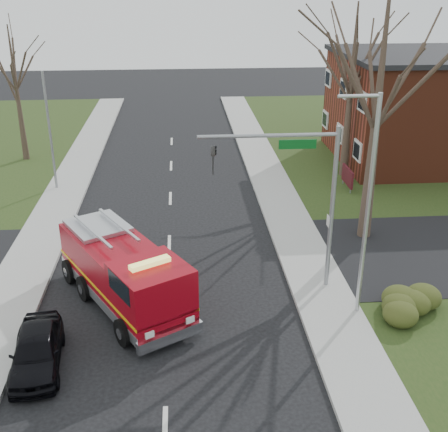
{
  "coord_description": "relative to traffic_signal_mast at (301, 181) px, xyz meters",
  "views": [
    {
      "loc": [
        0.71,
        -18.24,
        11.93
      ],
      "look_at": [
        2.52,
        4.62,
        2.0
      ],
      "focal_mm": 45.0,
      "sensor_mm": 36.0,
      "label": 1
    }
  ],
  "objects": [
    {
      "name": "traffic_signal_mast",
      "position": [
        0.0,
        0.0,
        0.0
      ],
      "size": [
        5.29,
        0.18,
        6.8
      ],
      "color": "gray",
      "rests_on": "ground"
    },
    {
      "name": "sidewalk_left",
      "position": [
        -11.41,
        -1.5,
        -4.63
      ],
      "size": [
        2.4,
        80.0,
        0.15
      ],
      "primitive_type": "cube",
      "color": "gray",
      "rests_on": "ground"
    },
    {
      "name": "hedge_corner",
      "position": [
        3.79,
        -2.5,
        -4.13
      ],
      "size": [
        2.8,
        2.0,
        0.9
      ],
      "primitive_type": "ellipsoid",
      "color": "#354017",
      "rests_on": "lawn_right"
    },
    {
      "name": "utility_pole_far",
      "position": [
        -12.01,
        12.5,
        -1.21
      ],
      "size": [
        0.14,
        0.14,
        7.0
      ],
      "primitive_type": "cylinder",
      "color": "gray",
      "rests_on": "ground"
    },
    {
      "name": "ground",
      "position": [
        -5.21,
        -1.5,
        -4.71
      ],
      "size": [
        120.0,
        120.0,
        0.0
      ],
      "primitive_type": "plane",
      "color": "black",
      "rests_on": "ground"
    },
    {
      "name": "bare_tree_far",
      "position": [
        5.79,
        13.5,
        1.78
      ],
      "size": [
        5.25,
        5.25,
        10.5
      ],
      "color": "#392921",
      "rests_on": "ground"
    },
    {
      "name": "sidewalk_right",
      "position": [
        0.99,
        -1.5,
        -4.63
      ],
      "size": [
        2.4,
        80.0,
        0.15
      ],
      "primitive_type": "cube",
      "color": "gray",
      "rests_on": "ground"
    },
    {
      "name": "bare_tree_left",
      "position": [
        -15.21,
        18.5,
        0.86
      ],
      "size": [
        4.5,
        4.5,
        9.0
      ],
      "color": "#392921",
      "rests_on": "ground"
    },
    {
      "name": "health_center_sign",
      "position": [
        5.29,
        11.0,
        -3.83
      ],
      "size": [
        0.12,
        2.0,
        1.4
      ],
      "color": "#440F17",
      "rests_on": "ground"
    },
    {
      "name": "bare_tree_near",
      "position": [
        4.29,
        4.5,
        2.71
      ],
      "size": [
        6.0,
        6.0,
        12.0
      ],
      "color": "#392921",
      "rests_on": "ground"
    },
    {
      "name": "streetlight_pole",
      "position": [
        1.93,
        -2.0,
        -0.16
      ],
      "size": [
        1.48,
        0.16,
        8.4
      ],
      "color": "#B7BABF",
      "rests_on": "ground"
    },
    {
      "name": "parked_car_maroon",
      "position": [
        -9.41,
        -4.26,
        -4.05
      ],
      "size": [
        1.96,
        4.0,
        1.31
      ],
      "primitive_type": "imported",
      "rotation": [
        0.0,
        0.0,
        0.11
      ],
      "color": "black",
      "rests_on": "ground"
    },
    {
      "name": "fire_engine",
      "position": [
        -6.81,
        -0.65,
        -3.39
      ],
      "size": [
        5.69,
        7.46,
        2.9
      ],
      "rotation": [
        0.0,
        0.0,
        0.52
      ],
      "color": "maroon",
      "rests_on": "ground"
    }
  ]
}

